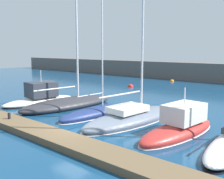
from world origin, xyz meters
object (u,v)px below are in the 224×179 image
at_px(sailboat_slate_fourth, 132,117).
at_px(motorboat_ivory_nearest, 40,97).
at_px(sailboat_navy_third, 97,112).
at_px(dock_bollard, 9,116).
at_px(mooring_buoy_orange, 172,81).
at_px(mooring_buoy_red, 131,87).
at_px(sailboat_charcoal_second, 68,102).
at_px(motorboat_red_fifth, 180,127).

bearing_deg(sailboat_slate_fourth, motorboat_ivory_nearest, 98.03).
bearing_deg(sailboat_navy_third, dock_bollard, 155.83).
height_order(mooring_buoy_orange, mooring_buoy_red, mooring_buoy_red).
xyz_separation_m(sailboat_charcoal_second, mooring_buoy_red, (-3.48, 14.51, -0.46)).
relative_size(motorboat_ivory_nearest, sailboat_navy_third, 0.61).
bearing_deg(sailboat_navy_third, motorboat_ivory_nearest, 94.47).
bearing_deg(motorboat_red_fifth, sailboat_slate_fourth, 89.96).
relative_size(motorboat_red_fifth, mooring_buoy_red, 9.30).
bearing_deg(dock_bollard, sailboat_navy_third, 62.33).
relative_size(motorboat_ivory_nearest, sailboat_slate_fourth, 0.40).
distance_m(motorboat_ivory_nearest, sailboat_navy_third, 7.70).
height_order(sailboat_slate_fourth, motorboat_red_fifth, sailboat_slate_fourth).
bearing_deg(sailboat_charcoal_second, mooring_buoy_red, 19.57).
bearing_deg(dock_bollard, mooring_buoy_orange, 95.84).
xyz_separation_m(motorboat_ivory_nearest, mooring_buoy_red, (-0.02, 15.18, -0.62)).
bearing_deg(mooring_buoy_orange, motorboat_ivory_nearest, -93.34).
relative_size(sailboat_charcoal_second, sailboat_navy_third, 1.60).
height_order(sailboat_charcoal_second, sailboat_navy_third, sailboat_charcoal_second).
bearing_deg(mooring_buoy_red, sailboat_navy_third, -62.87).
distance_m(sailboat_charcoal_second, mooring_buoy_orange, 24.32).
bearing_deg(sailboat_navy_third, mooring_buoy_orange, 17.62).
distance_m(mooring_buoy_orange, mooring_buoy_red, 9.84).
relative_size(sailboat_navy_third, mooring_buoy_orange, 18.01).
bearing_deg(mooring_buoy_red, motorboat_red_fifth, -45.26).
height_order(sailboat_charcoal_second, sailboat_slate_fourth, sailboat_charcoal_second).
xyz_separation_m(motorboat_red_fifth, dock_bollard, (-10.39, -5.82, 0.11)).
xyz_separation_m(motorboat_red_fifth, mooring_buoy_red, (-15.01, 15.14, -0.50)).
distance_m(motorboat_ivory_nearest, sailboat_charcoal_second, 3.52).
bearing_deg(sailboat_navy_third, sailboat_slate_fourth, -80.14).
xyz_separation_m(mooring_buoy_red, dock_bollard, (4.62, -20.96, 0.61)).
xyz_separation_m(sailboat_navy_third, dock_bollard, (-3.10, -5.90, 0.32)).
bearing_deg(sailboat_navy_third, sailboat_charcoal_second, 86.13).
relative_size(sailboat_navy_third, motorboat_red_fifth, 1.68).
bearing_deg(motorboat_red_fifth, dock_bollard, 125.56).
height_order(sailboat_charcoal_second, dock_bollard, sailboat_charcoal_second).
bearing_deg(motorboat_ivory_nearest, mooring_buoy_red, 6.63).
relative_size(sailboat_slate_fourth, motorboat_red_fifth, 2.58).
xyz_separation_m(sailboat_charcoal_second, dock_bollard, (1.14, -6.45, 0.15)).
bearing_deg(dock_bollard, motorboat_red_fifth, 29.24).
distance_m(motorboat_red_fifth, dock_bollard, 11.91).
height_order(sailboat_charcoal_second, mooring_buoy_orange, sailboat_charcoal_second).
relative_size(motorboat_ivory_nearest, dock_bollard, 17.58).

